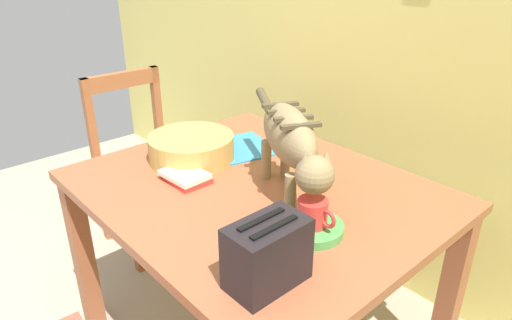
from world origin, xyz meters
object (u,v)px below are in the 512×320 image
at_px(magazine, 242,147).
at_px(toaster, 267,254).
at_px(coffee_mug, 313,213).
at_px(book_stack, 185,176).
at_px(wooden_chair_far, 144,166).
at_px(cat, 291,141).
at_px(wicker_basket, 191,147).
at_px(saucer_bowl, 311,228).
at_px(dining_table, 256,208).

relative_size(magazine, toaster, 1.32).
distance_m(coffee_mug, book_stack, 0.53).
relative_size(book_stack, wooden_chair_far, 0.18).
bearing_deg(toaster, cat, 126.80).
bearing_deg(wicker_basket, cat, 7.86).
distance_m(coffee_mug, wooden_chair_far, 1.36).
bearing_deg(saucer_bowl, book_stack, -169.75).
relative_size(saucer_bowl, book_stack, 1.11).
height_order(magazine, wooden_chair_far, wooden_chair_far).
bearing_deg(wicker_basket, saucer_bowl, -2.62).
distance_m(coffee_mug, magazine, 0.66).
bearing_deg(cat, wicker_basket, -54.57).
bearing_deg(wooden_chair_far, magazine, 99.09).
height_order(dining_table, saucer_bowl, saucer_bowl).
relative_size(saucer_bowl, wicker_basket, 0.57).
xyz_separation_m(magazine, toaster, (0.68, -0.49, 0.08)).
relative_size(wicker_basket, wooden_chair_far, 0.36).
bearing_deg(wooden_chair_far, wicker_basket, 80.91).
bearing_deg(magazine, wooden_chair_far, -158.80).
bearing_deg(coffee_mug, wicker_basket, 177.40).
height_order(magazine, toaster, toaster).
height_order(book_stack, wooden_chair_far, wooden_chair_far).
relative_size(magazine, book_stack, 1.56).
height_order(toaster, wooden_chair_far, toaster).
height_order(coffee_mug, wicker_basket, coffee_mug).
relative_size(saucer_bowl, magazine, 0.71).
relative_size(toaster, wooden_chair_far, 0.22).
xyz_separation_m(wicker_basket, toaster, (0.72, -0.28, 0.03)).
xyz_separation_m(saucer_bowl, wooden_chair_far, (-1.30, 0.15, -0.31)).
bearing_deg(cat, coffee_mug, 90.42).
bearing_deg(saucer_bowl, dining_table, 167.98).
relative_size(magazine, wicker_basket, 0.80).
bearing_deg(cat, toaster, 64.37).
xyz_separation_m(cat, toaster, (0.26, -0.34, -0.12)).
bearing_deg(saucer_bowl, toaster, -73.13).
xyz_separation_m(coffee_mug, wooden_chair_far, (-1.31, 0.15, -0.37)).
height_order(dining_table, wooden_chair_far, wooden_chair_far).
distance_m(cat, wooden_chair_far, 1.23).
relative_size(saucer_bowl, wooden_chair_far, 0.20).
distance_m(magazine, book_stack, 0.35).
bearing_deg(wicker_basket, magazine, 77.63).
relative_size(cat, saucer_bowl, 3.15).
distance_m(saucer_bowl, toaster, 0.27).
relative_size(coffee_mug, book_stack, 0.76).
height_order(dining_table, magazine, magazine).
distance_m(magazine, toaster, 0.84).
bearing_deg(dining_table, wicker_basket, -173.53).
height_order(coffee_mug, book_stack, coffee_mug).
relative_size(wicker_basket, toaster, 1.65).
height_order(cat, book_stack, cat).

